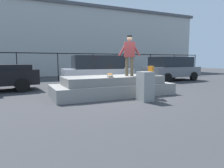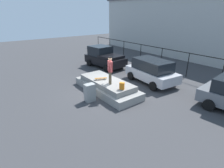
# 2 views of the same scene
# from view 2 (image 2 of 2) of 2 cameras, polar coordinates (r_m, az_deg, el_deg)

# --- Properties ---
(ground_plane) EXTENTS (60.00, 60.00, 0.00)m
(ground_plane) POSITION_cam_2_polar(r_m,az_deg,el_deg) (11.95, -1.34, -2.88)
(ground_plane) COLOR #38383A
(concrete_ledge) EXTENTS (5.17, 2.03, 0.83)m
(concrete_ledge) POSITION_cam_2_polar(r_m,az_deg,el_deg) (12.07, -1.69, -0.69)
(concrete_ledge) COLOR gray
(concrete_ledge) RESTS_ON ground_plane
(skateboarder) EXTENTS (0.90, 0.52, 1.71)m
(skateboarder) POSITION_cam_2_polar(r_m,az_deg,el_deg) (10.95, -0.62, 4.98)
(skateboarder) COLOR brown
(skateboarder) RESTS_ON concrete_ledge
(skateboard) EXTENTS (0.50, 0.84, 0.12)m
(skateboard) POSITION_cam_2_polar(r_m,az_deg,el_deg) (11.94, -3.61, 1.85)
(skateboard) COLOR brown
(skateboard) RESTS_ON concrete_ledge
(backpack) EXTENTS (0.34, 0.33, 0.42)m
(backpack) POSITION_cam_2_polar(r_m,az_deg,el_deg) (10.38, 3.19, -0.63)
(backpack) COLOR orange
(backpack) RESTS_ON concrete_ledge
(car_black_pickup_near) EXTENTS (4.38, 2.50, 1.96)m
(car_black_pickup_near) POSITION_cam_2_polar(r_m,az_deg,el_deg) (17.70, -2.54, 8.59)
(car_black_pickup_near) COLOR black
(car_black_pickup_near) RESTS_ON ground_plane
(car_silver_hatchback_mid) EXTENTS (4.27, 2.51, 1.78)m
(car_silver_hatchback_mid) POSITION_cam_2_polar(r_m,az_deg,el_deg) (13.82, 12.58, 4.21)
(car_silver_hatchback_mid) COLOR #B7B7BC
(car_silver_hatchback_mid) RESTS_ON ground_plane
(utility_box) EXTENTS (0.47, 0.62, 1.09)m
(utility_box) POSITION_cam_2_polar(r_m,az_deg,el_deg) (10.77, -7.13, -2.75)
(utility_box) COLOR gray
(utility_box) RESTS_ON ground_plane
(fence_row) EXTENTS (24.06, 0.06, 2.03)m
(fence_row) POSITION_cam_2_polar(r_m,az_deg,el_deg) (16.49, 19.26, 8.16)
(fence_row) COLOR black
(fence_row) RESTS_ON ground_plane
(warehouse_building) EXTENTS (32.47, 6.80, 7.00)m
(warehouse_building) POSITION_cam_2_polar(r_m,az_deg,el_deg) (23.27, 31.53, 15.08)
(warehouse_building) COLOR #B2B2AD
(warehouse_building) RESTS_ON ground_plane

